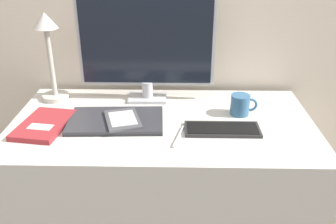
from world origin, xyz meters
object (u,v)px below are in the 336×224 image
Objects in this scene: ereader at (123,119)px; pen at (178,136)px; monitor at (146,44)px; desk_lamp at (49,46)px; keyboard at (222,129)px; notebook at (44,125)px; laptop at (116,121)px; coffee_mug at (241,105)px.

pen is at bearing -23.85° from ereader.
desk_lamp is at bearing -178.86° from monitor.
monitor reaches higher than pen.
notebook reaches higher than keyboard.
ereader is at bearing -29.04° from laptop.
pen is at bearing -24.51° from laptop.
desk_lamp reaches higher than pen.
coffee_mug is (0.76, -0.13, -0.19)m from desk_lamp.
desk_lamp is (-0.32, 0.23, 0.21)m from ereader.
keyboard is 0.37m from ereader.
pen is (-0.24, -0.19, -0.04)m from coffee_mug.
keyboard is 0.77m from desk_lamp.
desk_lamp is 0.80m from coffee_mug.
ereader reaches higher than laptop.
desk_lamp is at bearing 170.21° from coffee_mug.
monitor is 0.33m from ereader.
coffee_mug is at bearing -9.79° from desk_lamp.
desk_lamp is (-0.68, 0.27, 0.23)m from keyboard.
monitor is at bearing 72.57° from ereader.
laptop is at bearing 155.49° from pen.
ereader is at bearing 156.15° from pen.
laptop is 0.48m from coffee_mug.
notebook is at bearing -171.24° from laptop.
ereader is at bearing 173.87° from keyboard.
notebook reaches higher than laptop.
notebook is at bearing -170.39° from coffee_mug.
notebook is at bearing -82.89° from desk_lamp.
keyboard is 0.74× the size of desk_lamp.
ereader is at bearing -167.39° from coffee_mug.
laptop is 0.26m from notebook.
monitor reaches higher than ereader.
ereader reaches higher than keyboard.
desk_lamp reaches higher than ereader.
notebook is (-0.29, -0.02, -0.01)m from ereader.
laptop is 1.36× the size of notebook.
ereader is at bearing -107.43° from monitor.
coffee_mug is 0.31m from pen.
notebook reaches higher than pen.
pen is at bearing -162.02° from keyboard.
laptop is 0.42m from desk_lamp.
monitor is 2.86× the size of ereader.
ereader is at bearing -36.14° from desk_lamp.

